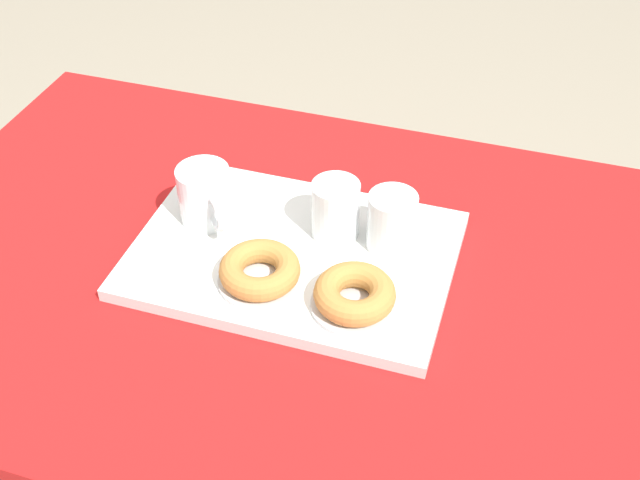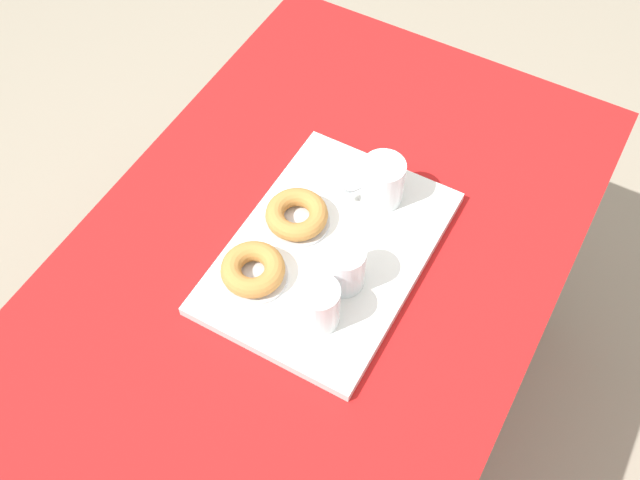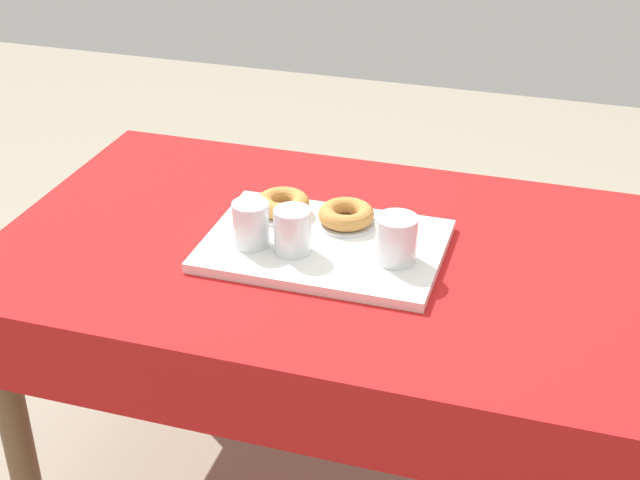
% 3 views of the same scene
% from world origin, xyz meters
% --- Properties ---
extents(ground_plane, '(6.00, 6.00, 0.00)m').
position_xyz_m(ground_plane, '(0.00, 0.00, 0.00)').
color(ground_plane, gray).
extents(dining_table, '(1.32, 0.86, 0.73)m').
position_xyz_m(dining_table, '(0.00, 0.00, 0.63)').
color(dining_table, red).
rests_on(dining_table, ground).
extents(serving_tray, '(0.48, 0.34, 0.02)m').
position_xyz_m(serving_tray, '(0.02, -0.02, 0.74)').
color(serving_tray, white).
rests_on(serving_tray, dining_table).
extents(tea_mug_left, '(0.10, 0.11, 0.09)m').
position_xyz_m(tea_mug_left, '(0.17, -0.05, 0.79)').
color(tea_mug_left, white).
rests_on(tea_mug_left, serving_tray).
extents(water_glass_near, '(0.07, 0.07, 0.09)m').
position_xyz_m(water_glass_near, '(-0.03, -0.08, 0.79)').
color(water_glass_near, white).
rests_on(water_glass_near, serving_tray).
extents(water_glass_far, '(0.07, 0.07, 0.09)m').
position_xyz_m(water_glass_far, '(-0.12, -0.08, 0.79)').
color(water_glass_far, white).
rests_on(water_glass_far, serving_tray).
extents(donut_plate_left, '(0.12, 0.12, 0.01)m').
position_xyz_m(donut_plate_left, '(-0.10, 0.06, 0.75)').
color(donut_plate_left, silver).
rests_on(donut_plate_left, serving_tray).
extents(sugar_donut_left, '(0.11, 0.11, 0.04)m').
position_xyz_m(sugar_donut_left, '(-0.10, 0.06, 0.78)').
color(sugar_donut_left, '#BC7F3D').
rests_on(sugar_donut_left, donut_plate_left).
extents(donut_plate_right, '(0.12, 0.12, 0.01)m').
position_xyz_m(donut_plate_right, '(0.04, 0.06, 0.75)').
color(donut_plate_right, silver).
rests_on(donut_plate_right, serving_tray).
extents(sugar_donut_right, '(0.12, 0.12, 0.04)m').
position_xyz_m(sugar_donut_right, '(0.04, 0.06, 0.78)').
color(sugar_donut_right, '#BC7F3D').
rests_on(sugar_donut_right, donut_plate_right).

